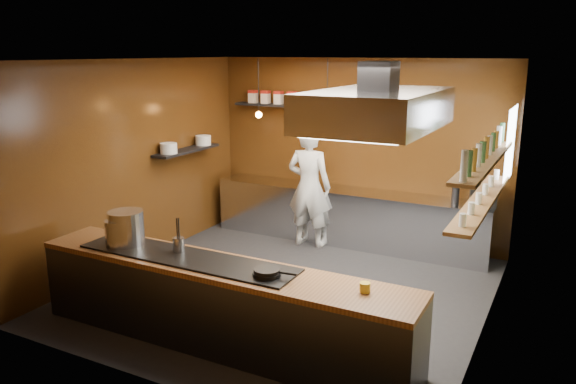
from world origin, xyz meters
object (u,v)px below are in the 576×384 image
Objects in this scene: extractor_hood at (378,109)px; espresso_machine at (483,194)px; stockpot_small at (120,233)px; chef at (309,187)px; stockpot_large at (126,228)px.

extractor_hood is 3.05m from espresso_machine.
extractor_hood reaches higher than stockpot_small.
stockpot_small is at bearing 73.29° from chef.
extractor_hood is at bearing 25.76° from stockpot_small.
stockpot_large is at bearing -143.06° from espresso_machine.
stockpot_large is 0.20× the size of chef.
chef is at bearing 77.26° from stockpot_small.
chef is at bearing 129.98° from extractor_hood.
extractor_hood is 3.13m from stockpot_large.
stockpot_large reaches higher than stockpot_small.
espresso_machine is at bearing 48.45° from stockpot_small.
espresso_machine is at bearing 48.28° from stockpot_large.
stockpot_large is at bearing -155.14° from extractor_hood.
stockpot_small is at bearing -142.89° from espresso_machine.
chef is (-2.62, -0.41, -0.10)m from espresso_machine.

